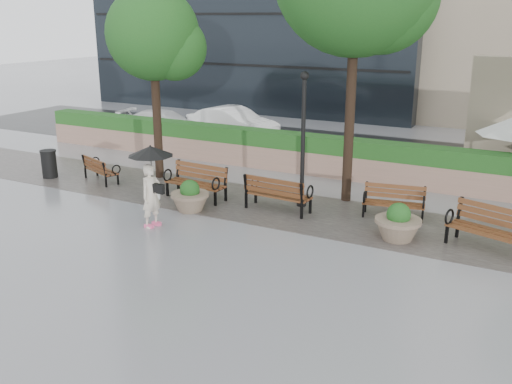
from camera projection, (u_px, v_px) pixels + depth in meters
The scene contains 17 objects.
ground at pixel (207, 239), 14.06m from camera, with size 100.00×100.00×0.00m, color gray.
cobble_strip at pixel (262, 205), 16.60m from camera, with size 28.00×3.20×0.01m, color #383330.
hedge_wall at pixel (315, 155), 19.78m from camera, with size 24.00×0.80×1.35m.
asphalt_street at pixel (352, 151), 23.35m from camera, with size 40.00×7.00×0.00m, color black.
bench_0 at pixel (101, 175), 18.90m from camera, with size 1.63×1.10×0.82m.
bench_1 at pixel (196, 189), 17.12m from camera, with size 1.95×0.88×1.02m.
bench_2 at pixel (278, 201), 16.03m from camera, with size 1.92×0.87×1.01m.
bench_3 at pixel (393, 208), 15.50m from camera, with size 1.72×0.93×0.88m.
bench_4 at pixel (489, 239), 13.28m from camera, with size 2.07×1.33×1.04m.
planter_left at pixel (190, 199), 16.03m from camera, with size 1.08×1.08×0.90m.
planter_right at pixel (398, 226), 13.93m from camera, with size 1.13×1.13×0.95m.
trash_bin at pixel (49, 165), 19.33m from camera, with size 0.54×0.54×0.90m, color black.
lamppost at pixel (303, 149), 16.05m from camera, with size 0.28×0.28×3.85m.
tree_0 at pixel (158, 38), 18.14m from camera, with size 3.13×2.98×6.23m.
car_left at pixel (165, 124), 25.69m from camera, with size 1.72×4.23×1.23m, color white.
car_right at pixel (233, 124), 25.28m from camera, with size 1.51×4.33×1.43m, color white.
pedestrian at pixel (151, 178), 14.57m from camera, with size 1.16×1.16×2.13m.
Camera 1 is at (7.21, -11.00, 5.26)m, focal length 40.00 mm.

